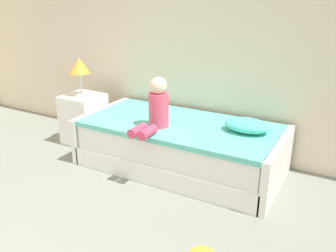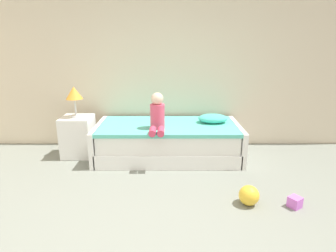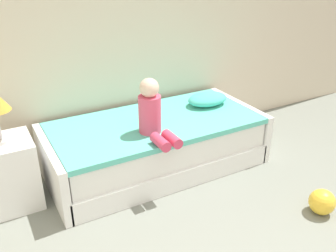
{
  "view_description": "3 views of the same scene",
  "coord_description": "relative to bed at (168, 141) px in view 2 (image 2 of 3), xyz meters",
  "views": [
    {
      "loc": [
        1.68,
        -1.06,
        1.76
      ],
      "look_at": [
        0.11,
        1.75,
        0.55
      ],
      "focal_mm": 38.07,
      "sensor_mm": 36.0,
      "label": 1
    },
    {
      "loc": [
        0.11,
        -1.95,
        1.65
      ],
      "look_at": [
        0.11,
        1.75,
        0.55
      ],
      "focal_mm": 30.02,
      "sensor_mm": 36.0,
      "label": 2
    },
    {
      "loc": [
        -1.34,
        -0.86,
        1.97
      ],
      "look_at": [
        0.11,
        1.75,
        0.55
      ],
      "focal_mm": 39.29,
      "sensor_mm": 36.0,
      "label": 3
    }
  ],
  "objects": [
    {
      "name": "wall_rear",
      "position": [
        -0.11,
        0.6,
        1.2
      ],
      "size": [
        7.2,
        0.1,
        2.9
      ],
      "primitive_type": "cube",
      "color": "beige",
      "rests_on": "ground"
    },
    {
      "name": "toy_block",
      "position": [
        1.32,
        -1.38,
        -0.19
      ],
      "size": [
        0.16,
        0.16,
        0.12
      ],
      "primitive_type": "cube",
      "rotation": [
        0.0,
        0.0,
        0.59
      ],
      "color": "#CC66D8",
      "rests_on": "ground"
    },
    {
      "name": "pillow",
      "position": [
        0.67,
        0.1,
        0.32
      ],
      "size": [
        0.44,
        0.3,
        0.13
      ],
      "primitive_type": "ellipsoid",
      "color": "#4CCCBC",
      "rests_on": "bed"
    },
    {
      "name": "toy_ball",
      "position": [
        0.85,
        -1.32,
        -0.14
      ],
      "size": [
        0.21,
        0.21,
        0.21
      ],
      "primitive_type": "sphere",
      "color": "yellow",
      "rests_on": "ground"
    },
    {
      "name": "table_lamp",
      "position": [
        -1.35,
        0.05,
        0.69
      ],
      "size": [
        0.24,
        0.24,
        0.45
      ],
      "color": "silver",
      "rests_on": "nightstand"
    },
    {
      "name": "nightstand",
      "position": [
        -1.35,
        0.05,
        0.05
      ],
      "size": [
        0.44,
        0.44,
        0.6
      ],
      "primitive_type": "cube",
      "color": "white",
      "rests_on": "ground"
    },
    {
      "name": "child_figure",
      "position": [
        -0.15,
        -0.23,
        0.46
      ],
      "size": [
        0.2,
        0.51,
        0.5
      ],
      "color": "#E04C6B",
      "rests_on": "bed"
    },
    {
      "name": "ground_plane",
      "position": [
        -0.11,
        -2.0,
        -0.25
      ],
      "size": [
        9.2,
        9.2,
        0.0
      ],
      "primitive_type": "plane",
      "color": "gray"
    },
    {
      "name": "bed",
      "position": [
        0.0,
        0.0,
        0.0
      ],
      "size": [
        2.11,
        1.0,
        0.5
      ],
      "color": "white",
      "rests_on": "ground"
    }
  ]
}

